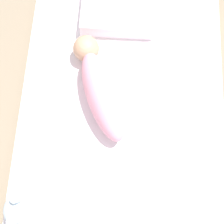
# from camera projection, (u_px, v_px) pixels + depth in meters

# --- Properties ---
(ground_plane) EXTENTS (12.00, 12.00, 0.00)m
(ground_plane) POSITION_uv_depth(u_px,v_px,m) (120.00, 134.00, 1.63)
(ground_plane) COLOR #7A6B56
(bed_mattress) EXTENTS (1.59, 1.01, 0.13)m
(bed_mattress) POSITION_uv_depth(u_px,v_px,m) (120.00, 131.00, 1.57)
(bed_mattress) COLOR white
(bed_mattress) RESTS_ON ground_plane
(swaddled_baby) EXTENTS (0.56, 0.33, 0.18)m
(swaddled_baby) POSITION_uv_depth(u_px,v_px,m) (100.00, 88.00, 1.48)
(swaddled_baby) COLOR pink
(swaddled_baby) RESTS_ON bed_mattress
(pillow) EXTENTS (0.34, 0.38, 0.09)m
(pillow) POSITION_uv_depth(u_px,v_px,m) (118.00, 6.00, 1.66)
(pillow) COLOR white
(pillow) RESTS_ON bed_mattress
(bunny_plush) EXTENTS (0.21, 0.21, 0.37)m
(bunny_plush) POSITION_uv_depth(u_px,v_px,m) (30.00, 209.00, 1.27)
(bunny_plush) COLOR silver
(bunny_plush) RESTS_ON bed_mattress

